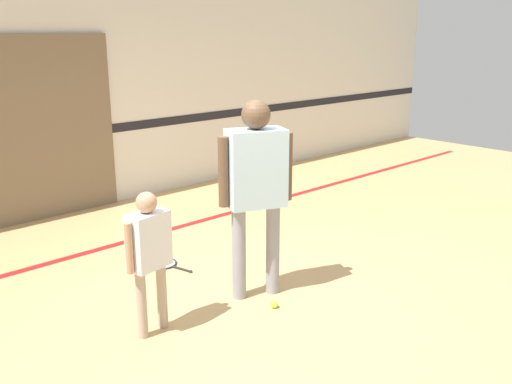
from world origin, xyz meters
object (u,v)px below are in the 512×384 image
(person_student_left, at_px, (149,248))
(tennis_ball_near_instructor, at_px, (274,304))
(person_instructor, at_px, (256,179))
(tennis_ball_by_spare_racket, at_px, (154,263))
(racket_spare_on_floor, at_px, (163,264))

(person_student_left, relative_size, tennis_ball_near_instructor, 17.50)
(person_student_left, xyz_separation_m, tennis_ball_near_instructor, (0.98, -0.37, -0.68))
(person_instructor, xyz_separation_m, tennis_ball_by_spare_racket, (-0.32, 1.19, -1.05))
(tennis_ball_by_spare_racket, bearing_deg, person_instructor, -75.03)
(tennis_ball_near_instructor, bearing_deg, person_student_left, 159.17)
(person_student_left, height_order, racket_spare_on_floor, person_student_left)
(racket_spare_on_floor, height_order, tennis_ball_by_spare_racket, tennis_ball_by_spare_racket)
(person_instructor, distance_m, person_student_left, 1.11)
(person_instructor, distance_m, racket_spare_on_floor, 1.58)
(person_student_left, distance_m, racket_spare_on_floor, 1.51)
(tennis_ball_by_spare_racket, bearing_deg, tennis_ball_near_instructor, -80.30)
(racket_spare_on_floor, distance_m, tennis_ball_near_instructor, 1.45)
(tennis_ball_near_instructor, distance_m, tennis_ball_by_spare_racket, 1.51)
(person_student_left, distance_m, tennis_ball_by_spare_racket, 1.49)
(person_instructor, bearing_deg, tennis_ball_near_instructor, -79.33)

